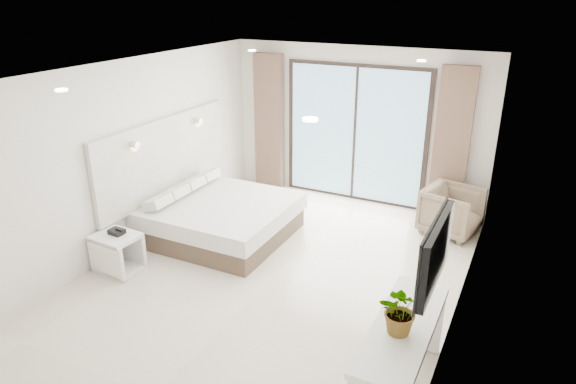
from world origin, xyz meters
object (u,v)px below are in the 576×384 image
at_px(nightstand, 118,253).
at_px(armchair, 452,209).
at_px(bed, 220,218).
at_px(console_desk, 402,343).

xyz_separation_m(nightstand, armchair, (3.81, 3.18, 0.14)).
height_order(bed, nightstand, bed).
bearing_deg(nightstand, armchair, 43.97).
distance_m(bed, armchair, 3.57).
distance_m(console_desk, armchair, 3.73).
relative_size(bed, console_desk, 1.23).
bearing_deg(console_desk, bed, 148.57).
distance_m(bed, nightstand, 1.64).
distance_m(nightstand, console_desk, 4.04).
height_order(nightstand, console_desk, console_desk).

